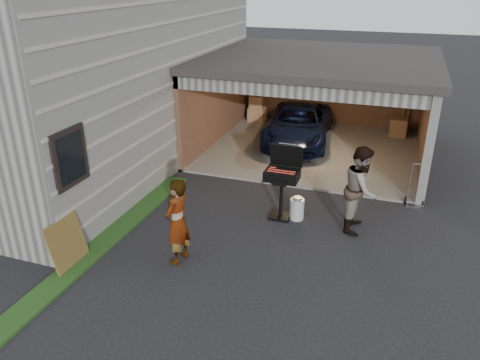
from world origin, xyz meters
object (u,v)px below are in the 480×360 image
Objects in this scene: bbq_grill at (282,177)px; propane_tank at (297,209)px; woman at (177,222)px; hand_truck at (415,198)px; minivan at (298,126)px; plywood_panel at (67,243)px; man at (361,189)px.

bbq_grill is 0.82m from propane_tank.
woman is 5.87m from hand_truck.
hand_truck is at bearing -48.97° from minivan.
plywood_panel is at bearing -58.05° from woman.
minivan is 5.13m from propane_tank.
woman is 3.94m from man.
propane_tank is at bearing -149.04° from hand_truck.
minivan is 8.61m from plywood_panel.
minivan is at bearing 28.90° from man.
plywood_panel is at bearing -112.78° from minivan.
woman is at bearing -138.13° from hand_truck.
minivan is at bearing -176.60° from woman.
bbq_grill reaches higher than hand_truck.
minivan is 8.61× the size of propane_tank.
plywood_panel is (-1.90, -0.83, -0.37)m from woman.
bbq_grill is at bearing -87.01° from minivan.
hand_truck is at bearing -34.52° from man.
plywood_panel is (-3.30, -3.23, -0.49)m from bbq_grill.
hand_truck is (2.51, 1.57, -0.04)m from propane_tank.
man is 5.98m from plywood_panel.
man is (2.45, -4.97, 0.36)m from minivan.
hand_truck is at bearing 37.88° from plywood_panel.
minivan reaches higher than propane_tank.
woman is 1.60× the size of hand_truck.
bbq_grill is at bearing -152.30° from hand_truck.
hand_truck is (2.87, 1.58, -0.77)m from bbq_grill.
minivan is at bearing 102.58° from propane_tank.
plywood_panel is at bearing -143.17° from hand_truck.
propane_tank is 0.45× the size of hand_truck.
bbq_grill is at bearing 158.10° from woman.
man is at bearing -69.33° from minivan.
man reaches higher than minivan.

